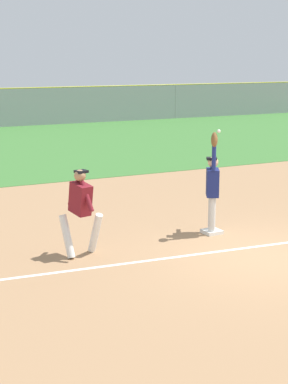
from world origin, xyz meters
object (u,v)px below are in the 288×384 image
(fielder, at_px, (213,184))
(baseball, at_px, (219,131))
(first_base, at_px, (212,232))
(parked_car_green, at_px, (72,108))
(runner, at_px, (81,206))
(parked_car_white, at_px, (161,105))

(fielder, distance_m, baseball, 1.20)
(first_base, height_order, parked_car_green, parked_car_green)
(first_base, bearing_deg, runner, -176.98)
(fielder, relative_size, baseball, 30.81)
(first_base, distance_m, runner, 3.28)
(first_base, bearing_deg, parked_car_white, 64.38)
(first_base, xyz_separation_m, baseball, (-0.03, -0.23, 2.26))
(fielder, height_order, parked_car_white, fielder)
(runner, bearing_deg, first_base, -10.17)
(first_base, bearing_deg, parked_car_green, 76.89)
(parked_car_green, bearing_deg, first_base, -103.79)
(runner, xyz_separation_m, baseball, (3.10, -0.06, 1.31))
(first_base, bearing_deg, fielder, -156.39)
(baseball, bearing_deg, fielder, 84.42)
(baseball, distance_m, parked_car_green, 26.64)
(first_base, height_order, runner, runner)
(fielder, xyz_separation_m, parked_car_white, (12.31, 25.65, -0.45))
(runner, bearing_deg, fielder, -10.25)
(first_base, xyz_separation_m, runner, (-3.13, -0.17, 0.96))
(fielder, bearing_deg, parked_car_white, -86.96)
(parked_car_green, relative_size, parked_car_white, 1.00)
(baseball, bearing_deg, runner, 178.81)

